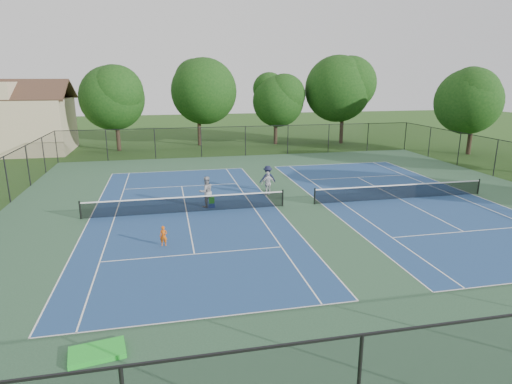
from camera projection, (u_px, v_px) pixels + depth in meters
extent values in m
plane|color=#234716|center=(299.00, 205.00, 26.95)|extent=(140.00, 140.00, 0.00)
cube|color=#2A4B34|center=(299.00, 205.00, 26.95)|extent=(36.00, 36.00, 0.01)
cube|color=navy|center=(187.00, 212.00, 25.54)|extent=(10.97, 23.77, 0.00)
cube|color=white|center=(179.00, 171.00, 36.76)|extent=(10.97, 0.06, 0.00)
cube|color=white|center=(206.00, 318.00, 14.31)|extent=(10.97, 0.06, 0.00)
cube|color=white|center=(90.00, 218.00, 24.43)|extent=(0.06, 23.77, 0.00)
cube|color=white|center=(275.00, 207.00, 26.64)|extent=(0.06, 23.77, 0.00)
cube|color=white|center=(115.00, 217.00, 24.70)|extent=(0.06, 23.77, 0.00)
cube|color=white|center=(254.00, 208.00, 26.37)|extent=(0.06, 23.77, 0.00)
cube|color=white|center=(182.00, 186.00, 31.58)|extent=(8.23, 0.06, 0.00)
cube|color=white|center=(194.00, 254.00, 19.49)|extent=(8.23, 0.06, 0.00)
cube|color=white|center=(187.00, 212.00, 25.53)|extent=(0.06, 12.80, 0.00)
cylinder|color=black|center=(80.00, 210.00, 24.20)|extent=(0.10, 0.10, 1.07)
cylinder|color=black|center=(283.00, 198.00, 26.60)|extent=(0.10, 0.10, 1.07)
cube|color=black|center=(186.00, 205.00, 25.42)|extent=(11.90, 0.01, 0.90)
cube|color=white|center=(186.00, 197.00, 25.29)|extent=(11.90, 0.04, 0.07)
cube|color=navy|center=(399.00, 199.00, 28.37)|extent=(10.97, 23.77, 0.00)
cube|color=white|center=(332.00, 164.00, 39.59)|extent=(10.97, 0.06, 0.00)
cube|color=white|center=(321.00, 204.00, 27.26)|extent=(0.06, 23.77, 0.00)
cube|color=white|center=(472.00, 194.00, 29.48)|extent=(0.06, 23.77, 0.00)
cube|color=white|center=(341.00, 202.00, 27.53)|extent=(0.06, 23.77, 0.00)
cube|color=white|center=(454.00, 195.00, 29.20)|extent=(0.06, 23.77, 0.00)
cube|color=white|center=(358.00, 177.00, 34.41)|extent=(8.23, 0.06, 0.00)
cube|color=white|center=(464.00, 232.00, 22.32)|extent=(8.23, 0.06, 0.00)
cube|color=white|center=(399.00, 199.00, 28.37)|extent=(0.06, 12.80, 0.00)
cylinder|color=black|center=(315.00, 196.00, 27.03)|extent=(0.10, 0.10, 1.07)
cylinder|color=black|center=(479.00, 186.00, 29.43)|extent=(0.10, 0.10, 1.07)
cube|color=black|center=(400.00, 192.00, 28.25)|extent=(11.90, 0.01, 0.90)
cube|color=white|center=(401.00, 185.00, 28.12)|extent=(11.90, 0.04, 0.07)
cylinder|color=black|center=(56.00, 147.00, 39.92)|extent=(0.08, 0.08, 3.00)
cylinder|color=black|center=(107.00, 145.00, 40.83)|extent=(0.08, 0.08, 3.00)
cylinder|color=black|center=(155.00, 144.00, 41.74)|extent=(0.08, 0.08, 3.00)
cylinder|color=black|center=(201.00, 143.00, 42.65)|extent=(0.08, 0.08, 3.00)
cylinder|color=black|center=(245.00, 141.00, 43.56)|extent=(0.08, 0.08, 3.00)
cylinder|color=black|center=(288.00, 140.00, 44.47)|extent=(0.08, 0.08, 3.00)
cylinder|color=black|center=(329.00, 139.00, 45.38)|extent=(0.08, 0.08, 3.00)
cylinder|color=black|center=(368.00, 137.00, 46.29)|extent=(0.08, 0.08, 3.00)
cylinder|color=black|center=(405.00, 136.00, 47.20)|extent=(0.08, 0.08, 3.00)
cylinder|color=black|center=(496.00, 158.00, 34.45)|extent=(0.08, 0.08, 3.00)
cylinder|color=black|center=(7.00, 180.00, 27.17)|extent=(0.08, 0.08, 3.00)
cylinder|color=black|center=(459.00, 149.00, 38.70)|extent=(0.08, 0.08, 3.00)
cylinder|color=black|center=(28.00, 166.00, 31.42)|extent=(0.08, 0.08, 3.00)
cylinder|color=black|center=(429.00, 142.00, 42.95)|extent=(0.08, 0.08, 3.00)
cylinder|color=black|center=(44.00, 155.00, 35.67)|extent=(0.08, 0.08, 3.00)
cube|color=black|center=(245.00, 141.00, 43.56)|extent=(36.00, 0.01, 3.00)
cube|color=black|center=(245.00, 126.00, 43.17)|extent=(36.00, 0.05, 0.05)
cylinder|color=#2D2116|center=(118.00, 133.00, 46.49)|extent=(0.44, 0.44, 3.78)
sphere|color=#10350E|center=(115.00, 98.00, 45.51)|extent=(6.80, 6.80, 6.80)
sphere|color=#10350E|center=(114.00, 92.00, 45.34)|extent=(5.58, 5.58, 5.58)
sphere|color=#10350E|center=(114.00, 85.00, 45.17)|extent=(4.35, 4.35, 4.35)
cylinder|color=#2D2116|center=(199.00, 128.00, 50.15)|extent=(0.44, 0.44, 4.14)
sphere|color=#10350E|center=(198.00, 91.00, 49.07)|extent=(7.60, 7.60, 7.60)
sphere|color=#10350E|center=(198.00, 86.00, 48.91)|extent=(6.23, 6.23, 6.23)
sphere|color=#10350E|center=(198.00, 80.00, 48.75)|extent=(4.86, 4.86, 4.86)
cylinder|color=#2D2116|center=(276.00, 130.00, 51.12)|extent=(0.44, 0.44, 3.42)
sphere|color=#10350E|center=(276.00, 101.00, 50.25)|extent=(6.00, 6.00, 6.00)
sphere|color=#10350E|center=(276.00, 95.00, 50.06)|extent=(4.92, 4.92, 4.92)
sphere|color=#10350E|center=(276.00, 89.00, 49.88)|extent=(3.84, 3.84, 3.84)
cylinder|color=#2D2116|center=(342.00, 125.00, 51.68)|extent=(0.44, 0.44, 4.32)
sphere|color=#10350E|center=(344.00, 89.00, 50.56)|extent=(7.80, 7.80, 7.80)
sphere|color=#10350E|center=(344.00, 84.00, 50.40)|extent=(6.40, 6.40, 6.40)
sphere|color=#10350E|center=(344.00, 78.00, 50.24)|extent=(4.99, 4.99, 4.99)
cylinder|color=#2D2116|center=(470.00, 137.00, 44.35)|extent=(0.44, 0.44, 3.60)
sphere|color=#10350E|center=(475.00, 102.00, 43.41)|extent=(6.60, 6.60, 6.60)
sphere|color=#10350E|center=(476.00, 95.00, 43.24)|extent=(5.41, 5.41, 5.41)
sphere|color=#10350E|center=(476.00, 88.00, 43.06)|extent=(4.22, 4.22, 4.22)
cube|color=tan|center=(20.00, 126.00, 45.18)|extent=(10.00, 8.00, 5.60)
cube|color=tan|center=(14.00, 90.00, 44.22)|extent=(1.20, 8.00, 1.76)
cube|color=#422B1E|center=(8.00, 90.00, 42.31)|extent=(10.80, 4.10, 2.15)
cube|color=#422B1E|center=(20.00, 89.00, 46.08)|extent=(10.80, 4.10, 2.15)
imported|color=#D7560E|center=(164.00, 236.00, 20.37)|extent=(0.39, 0.29, 0.99)
imported|color=#959698|center=(206.00, 192.00, 26.40)|extent=(1.11, 0.97, 1.94)
imported|color=silver|center=(268.00, 183.00, 29.03)|extent=(1.03, 0.56, 1.66)
imported|color=#171B33|center=(268.00, 178.00, 30.17)|extent=(1.21, 0.75, 1.81)
cube|color=navy|center=(212.00, 205.00, 26.49)|extent=(0.42, 0.39, 0.28)
cube|color=#1E9F1C|center=(212.00, 200.00, 26.41)|extent=(0.37, 0.32, 0.37)
cube|color=green|center=(97.00, 352.00, 12.42)|extent=(1.71, 1.20, 0.16)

